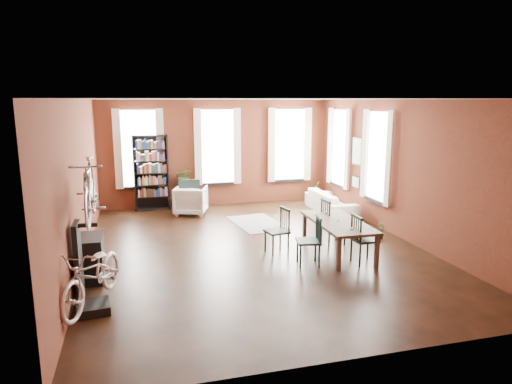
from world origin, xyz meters
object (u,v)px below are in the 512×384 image
object	(u,v)px
dining_chair_b	(277,231)
bike_trainer	(93,308)
cream_sofa	(331,199)
console_table	(92,258)
dining_chair_a	(308,241)
bicycle_floor	(91,247)
white_armchair	(191,199)
bookshelf	(151,173)
dining_table	(338,237)
dining_chair_c	(364,239)
plant_stand	(186,197)
dining_chair_d	(333,222)

from	to	relation	value
dining_chair_b	bike_trainer	bearing A→B (deg)	-71.62
cream_sofa	console_table	distance (m)	7.15
dining_chair_a	dining_chair_b	world-z (taller)	dining_chair_a
bicycle_floor	dining_chair_a	bearing A→B (deg)	37.52
white_armchair	bicycle_floor	xyz separation A→B (m)	(-2.17, -5.78, 0.61)
bookshelf	cream_sofa	world-z (taller)	bookshelf
white_armchair	cream_sofa	xyz separation A→B (m)	(3.92, -0.85, -0.03)
dining_table	dining_chair_c	xyz separation A→B (m)	(0.25, -0.68, 0.14)
dining_chair_a	console_table	world-z (taller)	dining_chair_a
dining_chair_c	plant_stand	world-z (taller)	dining_chair_c
dining_chair_b	dining_chair_a	bearing A→B (deg)	14.96
plant_stand	white_armchair	bearing A→B (deg)	-86.72
plant_stand	cream_sofa	bearing A→B (deg)	-23.18
dining_chair_d	console_table	size ratio (longest dim) A/B	1.28
dining_chair_d	white_armchair	bearing A→B (deg)	34.56
dining_table	dining_chair_b	distance (m)	1.29
dining_chair_d	dining_chair_b	bearing A→B (deg)	98.28
plant_stand	bicycle_floor	world-z (taller)	bicycle_floor
dining_chair_a	console_table	distance (m)	4.04
bicycle_floor	cream_sofa	bearing A→B (deg)	60.67
dining_chair_c	bike_trainer	world-z (taller)	dining_chair_c
white_armchair	plant_stand	bearing A→B (deg)	-68.45
cream_sofa	dining_chair_c	bearing A→B (deg)	164.70
dining_chair_b	dining_chair_c	distance (m)	1.81
white_armchair	cream_sofa	bearing A→B (deg)	-174.02
bicycle_floor	bookshelf	bearing A→B (deg)	101.93
cream_sofa	plant_stand	bearing A→B (deg)	66.82
dining_chair_c	dining_table	bearing A→B (deg)	20.02
dining_chair_d	bicycle_floor	xyz separation A→B (m)	(-4.92, -2.22, 0.54)
dining_chair_c	console_table	size ratio (longest dim) A/B	1.23
bicycle_floor	dining_chair_b	bearing A→B (deg)	50.58
dining_chair_b	white_armchair	xyz separation A→B (m)	(-1.33, 3.85, -0.04)
dining_chair_b	bookshelf	world-z (taller)	bookshelf
dining_chair_a	white_armchair	size ratio (longest dim) A/B	1.11
dining_chair_a	white_armchair	distance (m)	4.99
dining_chair_b	bike_trainer	xyz separation A→B (m)	(-3.54, -1.90, -0.41)
dining_chair_c	bike_trainer	bearing A→B (deg)	99.51
console_table	bookshelf	bearing A→B (deg)	76.17
dining_chair_a	bookshelf	xyz separation A→B (m)	(-2.74, 5.53, 0.61)
bookshelf	console_table	world-z (taller)	bookshelf
console_table	bicycle_floor	world-z (taller)	bicycle_floor
white_armchair	plant_stand	xyz separation A→B (m)	(-0.05, 0.85, -0.11)
dining_chair_a	bike_trainer	world-z (taller)	dining_chair_a
bicycle_floor	dining_table	bearing A→B (deg)	40.22
cream_sofa	console_table	size ratio (longest dim) A/B	2.60
dining_chair_b	dining_chair_d	bearing A→B (deg)	91.48
dining_table	dining_chair_d	bearing A→B (deg)	75.44
dining_table	bike_trainer	world-z (taller)	dining_table
bicycle_floor	plant_stand	bearing A→B (deg)	93.96
bookshelf	bicycle_floor	bearing A→B (deg)	-99.77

